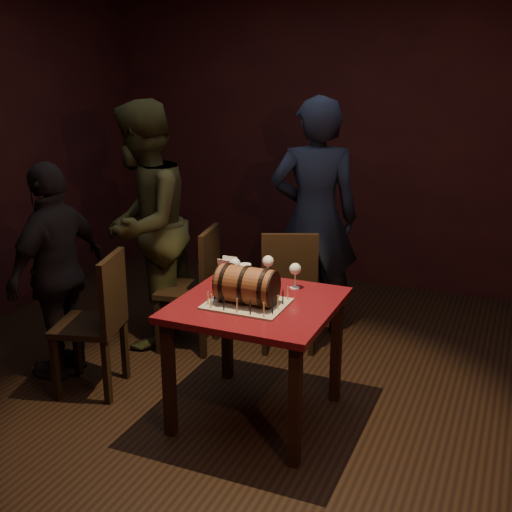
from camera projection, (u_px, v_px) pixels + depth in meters
name	position (u px, v px, depth m)	size (l,w,h in m)	color
room_shell	(252.00, 184.00, 3.71)	(5.04, 5.04, 2.80)	black
pub_table	(257.00, 319.00, 3.74)	(0.90, 0.90, 0.75)	#4A0C12
cake_board	(247.00, 304.00, 3.66)	(0.45, 0.35, 0.01)	gray
barrel_cake	(247.00, 285.00, 3.63)	(0.39, 0.23, 0.23)	brown
birthday_candles	(247.00, 296.00, 3.65)	(0.40, 0.30, 0.09)	#EBD08C
wine_glass_left	(235.00, 265.00, 3.99)	(0.07, 0.07, 0.16)	silver
wine_glass_mid	(268.00, 262.00, 4.04)	(0.07, 0.07, 0.16)	silver
wine_glass_right	(295.00, 270.00, 3.89)	(0.07, 0.07, 0.16)	silver
pint_of_ale	(245.00, 276.00, 3.92)	(0.07, 0.07, 0.15)	silver
menu_card	(227.00, 268.00, 4.09)	(0.10, 0.05, 0.13)	white
chair_back	(289.00, 284.00, 4.67)	(0.52, 0.52, 0.93)	black
chair_left_rear	(197.00, 282.00, 4.71)	(0.46, 0.46, 0.93)	black
chair_left_front	(100.00, 316.00, 4.09)	(0.49, 0.49, 0.93)	black
person_back	(315.00, 219.00, 4.90)	(0.67, 0.44, 1.85)	#181E30
person_left_rear	(144.00, 226.00, 4.74)	(0.89, 0.69, 1.82)	#3B3B1D
person_left_front	(58.00, 271.00, 4.28)	(0.86, 0.36, 1.47)	black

